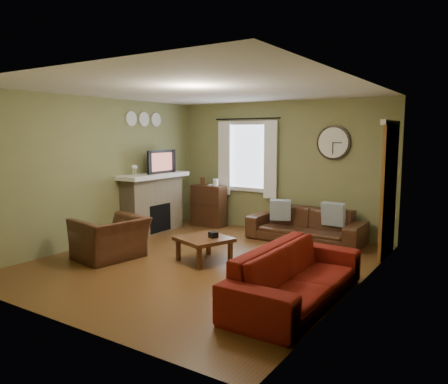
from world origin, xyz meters
The scene contains 31 objects.
floor centered at (0.00, 0.00, 0.00)m, with size 4.60×5.20×0.00m, color brown.
ceiling centered at (0.00, 0.00, 2.60)m, with size 4.60×5.20×0.00m, color white.
wall_left centered at (-2.30, 0.00, 1.30)m, with size 0.00×5.20×2.60m, color olive.
wall_right centered at (2.30, 0.00, 1.30)m, with size 0.00×5.20×2.60m, color olive.
wall_back centered at (0.00, 2.60, 1.30)m, with size 4.60×0.00×2.60m, color olive.
wall_front centered at (0.00, -2.60, 1.30)m, with size 4.60×0.00×2.60m, color olive.
fireplace centered at (-2.10, 1.15, 0.55)m, with size 0.40×1.40×1.10m, color #9C8C6A.
firebox centered at (-1.91, 1.15, 0.30)m, with size 0.04×0.60×0.55m, color black.
mantel centered at (-2.07, 1.15, 1.14)m, with size 0.58×1.60×0.08m, color white.
tv centered at (-2.05, 1.30, 1.35)m, with size 0.60×0.08×0.35m, color black.
tv_screen centered at (-1.97, 1.30, 1.41)m, with size 0.02×0.62×0.36m, color #994C3F.
medallion_left centered at (-2.28, 0.80, 2.25)m, with size 0.28×0.28×0.03m, color white.
medallion_mid centered at (-2.28, 1.15, 2.25)m, with size 0.28×0.28×0.03m, color white.
medallion_right centered at (-2.28, 1.50, 2.25)m, with size 0.28×0.28×0.03m, color white.
window_pane centered at (-0.70, 2.58, 1.50)m, with size 1.00×0.02×1.30m, color silver, non-canonical shape.
curtain_rod centered at (-0.70, 2.48, 2.27)m, with size 0.03×0.03×1.50m, color black.
curtain_left centered at (-1.25, 2.48, 1.45)m, with size 0.28×0.04×1.55m, color white.
curtain_right centered at (-0.15, 2.48, 1.45)m, with size 0.28×0.04×1.55m, color white.
wall_clock centered at (1.10, 2.55, 1.80)m, with size 0.64×0.06×0.64m, color white, non-canonical shape.
door centered at (2.27, 1.85, 1.05)m, with size 0.05×0.90×2.10m, color brown.
bookshelf centered at (-1.49, 2.23, 0.44)m, with size 0.74×0.31×0.88m, color #361E10, non-canonical shape.
book centered at (-1.48, 2.23, 0.96)m, with size 0.17×0.23×0.02m, color #522F1A.
sofa_brown centered at (0.80, 2.07, 0.31)m, with size 2.10×0.82×0.61m, color #3D2214.
pillow_left centered at (0.31, 2.01, 0.55)m, with size 0.39×0.12×0.39m, color #90A2AD.
pillow_right centered at (1.29, 2.12, 0.55)m, with size 0.41×0.12×0.41m, color #90A2AD.
sofa_red centered at (1.85, -0.73, 0.32)m, with size 2.21×0.87×0.65m, color maroon.
armchair centered at (-1.35, -0.66, 0.33)m, with size 1.01×0.88×0.66m, color #3D2214.
coffee_table centered at (-0.01, 0.01, 0.19)m, with size 0.72×0.72×0.38m, color #522F1A, non-canonical shape.
tissue_box centered at (0.12, 0.06, 0.40)m, with size 0.12×0.12×0.09m, color black.
wine_glass_a centered at (-2.05, 0.59, 1.28)m, with size 0.07×0.07×0.21m, color white, non-canonical shape.
wine_glass_b centered at (-2.05, 0.65, 1.27)m, with size 0.07×0.07×0.19m, color white, non-canonical shape.
Camera 1 is at (3.82, -5.31, 1.95)m, focal length 35.00 mm.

